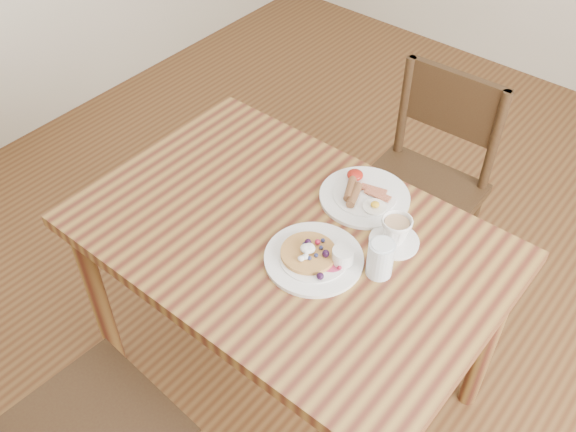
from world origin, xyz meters
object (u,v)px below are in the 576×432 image
at_px(teacup_saucer, 396,232).
at_px(water_glass, 380,259).
at_px(dining_table, 288,257).
at_px(chair_far, 424,180).
at_px(breakfast_plate, 363,195).
at_px(pancake_plate, 316,257).

relative_size(teacup_saucer, water_glass, 1.31).
distance_m(dining_table, teacup_saucer, 0.33).
distance_m(chair_far, water_glass, 0.79).
height_order(chair_far, breakfast_plate, chair_far).
height_order(dining_table, breakfast_plate, breakfast_plate).
xyz_separation_m(pancake_plate, breakfast_plate, (-0.04, 0.29, -0.00)).
bearing_deg(water_glass, teacup_saucer, 103.14).
relative_size(pancake_plate, breakfast_plate, 1.00).
relative_size(chair_far, teacup_saucer, 6.29).
bearing_deg(teacup_saucer, water_glass, -76.86).
distance_m(pancake_plate, teacup_saucer, 0.23).
height_order(breakfast_plate, water_glass, water_glass).
height_order(chair_far, pancake_plate, chair_far).
height_order(pancake_plate, teacup_saucer, teacup_saucer).
distance_m(breakfast_plate, water_glass, 0.30).
bearing_deg(water_glass, breakfast_plate, 132.48).
height_order(dining_table, water_glass, water_glass).
bearing_deg(teacup_saucer, dining_table, -147.00).
height_order(pancake_plate, breakfast_plate, pancake_plate).
bearing_deg(chair_far, pancake_plate, 93.25).
distance_m(teacup_saucer, water_glass, 0.12).
xyz_separation_m(breakfast_plate, water_glass, (0.20, -0.22, 0.04)).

